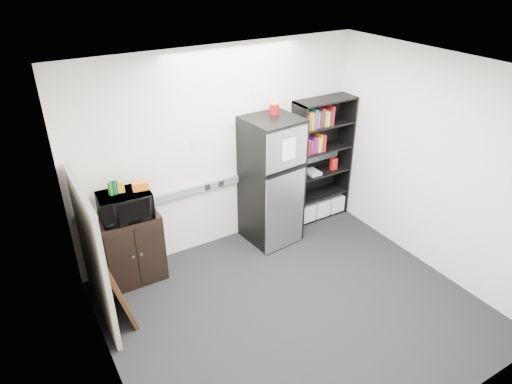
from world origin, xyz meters
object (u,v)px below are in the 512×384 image
cubicle_partition (92,255)px  microwave (125,206)px  cabinet (132,248)px  refrigerator (272,181)px  bookshelf (321,161)px

cubicle_partition → microwave: size_ratio=2.77×
cabinet → microwave: size_ratio=1.54×
refrigerator → cabinet: bearing=171.8°
refrigerator → microwave: bearing=172.3°
bookshelf → refrigerator: 0.96m
bookshelf → cabinet: size_ratio=2.05×
bookshelf → cubicle_partition: (-3.43, -0.49, -0.10)m
cabinet → refrigerator: bearing=-2.3°
microwave → refrigerator: bearing=0.8°
cubicle_partition → cabinet: (0.51, 0.42, -0.36)m
cabinet → bookshelf: bearing=1.3°
cabinet → microwave: 0.61m
cabinet → cubicle_partition: bearing=-140.4°
cubicle_partition → microwave: bearing=38.5°
cubicle_partition → microwave: 0.70m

